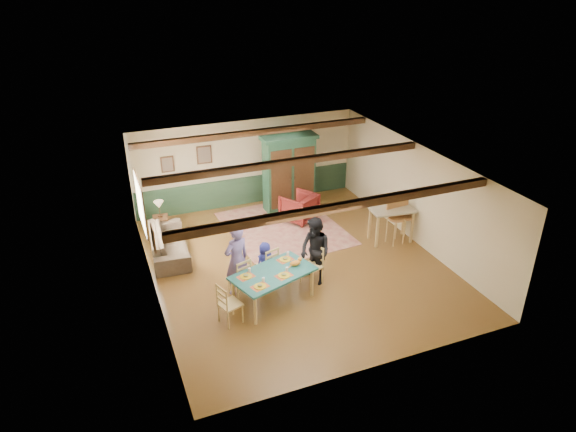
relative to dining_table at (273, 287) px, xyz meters
name	(u,v)px	position (x,y,z in m)	size (l,w,h in m)	color
floor	(296,264)	(1.09, 1.31, -0.38)	(8.00, 8.00, 0.00)	brown
wall_back	(246,163)	(1.09, 5.31, 0.97)	(7.00, 0.02, 2.70)	beige
wall_left	(150,242)	(-2.41, 1.31, 0.97)	(0.02, 8.00, 2.70)	beige
wall_right	(417,195)	(4.59, 1.31, 0.97)	(0.02, 8.00, 2.70)	beige
ceiling	(297,164)	(1.09, 1.31, 2.32)	(7.00, 8.00, 0.02)	white
wainscot_back	(248,190)	(1.09, 5.29, 0.07)	(6.95, 0.03, 0.90)	#1F3926
ceiling_beam_front	(342,206)	(1.09, -0.99, 2.23)	(6.95, 0.16, 0.16)	black
ceiling_beam_mid	(290,162)	(1.09, 1.71, 2.23)	(6.95, 0.16, 0.16)	black
ceiling_beam_back	(256,132)	(1.09, 4.31, 2.23)	(6.95, 0.16, 0.16)	black
window_left	(140,204)	(-2.38, 3.01, 1.17)	(0.06, 1.60, 1.30)	white
picture_left_wall	(153,238)	(-2.38, 0.71, 1.37)	(0.04, 0.42, 0.52)	#7C6D5A
picture_back_a	(204,155)	(-0.21, 5.28, 1.42)	(0.45, 0.04, 0.55)	#7C6D5A
picture_back_b	(167,164)	(-1.31, 5.28, 1.27)	(0.38, 0.04, 0.48)	#7C6D5A
dining_table	(273,287)	(0.00, 0.00, 0.00)	(1.82, 1.01, 0.76)	#1E5F5C
dining_chair_far_left	(240,276)	(-0.61, 0.56, 0.10)	(0.42, 0.44, 0.96)	tan
dining_chair_far_right	(267,264)	(0.15, 0.82, 0.10)	(0.42, 0.44, 0.96)	tan
dining_chair_end_left	(230,303)	(-1.10, -0.37, 0.10)	(0.42, 0.44, 0.96)	tan
dining_chair_end_right	(312,266)	(1.10, 0.37, 0.10)	(0.42, 0.44, 0.96)	tan
person_man	(237,260)	(-0.64, 0.64, 0.49)	(0.63, 0.42, 1.74)	#715FA3
person_woman	(315,251)	(1.20, 0.40, 0.45)	(0.81, 0.63, 1.66)	black
person_child	(265,262)	(0.13, 0.89, 0.13)	(0.50, 0.32, 1.01)	navy
cat	(295,263)	(0.56, 0.08, 0.47)	(0.36, 0.14, 0.18)	orange
place_setting_near_left	(260,285)	(-0.45, -0.41, 0.43)	(0.40, 0.30, 0.11)	gold
place_setting_near_center	(284,274)	(0.18, -0.21, 0.43)	(0.40, 0.30, 0.11)	gold
place_setting_far_left	(246,275)	(-0.61, 0.06, 0.43)	(0.40, 0.30, 0.11)	gold
place_setting_far_right	(285,258)	(0.45, 0.41, 0.43)	(0.40, 0.30, 0.11)	gold
area_rug	(284,228)	(1.51, 3.25, -0.37)	(3.04, 3.61, 0.01)	beige
armoire	(289,173)	(2.16, 4.45, 0.80)	(1.67, 0.67, 2.36)	#163827
armchair	(299,207)	(2.14, 3.59, 0.04)	(0.89, 0.92, 0.83)	#430D0E
sofa	(169,243)	(-1.80, 3.01, -0.04)	(2.29, 0.90, 0.67)	#3C3125
end_table	(161,225)	(-1.81, 4.22, -0.12)	(0.43, 0.43, 0.52)	black
table_lamp	(159,209)	(-1.81, 4.22, 0.39)	(0.27, 0.27, 0.48)	tan
counter_table	(391,225)	(3.96, 1.49, 0.11)	(1.16, 0.68, 0.97)	beige
bar_stool_left	(396,223)	(4.01, 1.32, 0.23)	(0.43, 0.48, 1.22)	#AA7542
bar_stool_right	(405,221)	(4.33, 1.36, 0.21)	(0.42, 0.46, 1.18)	#AA7542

